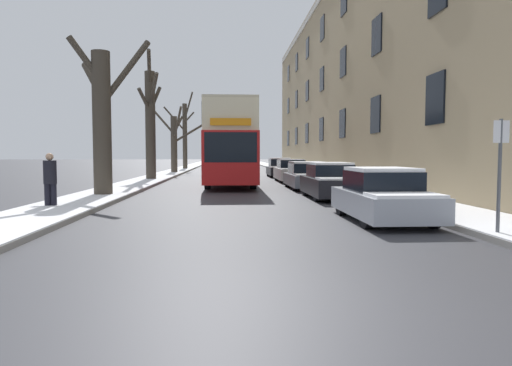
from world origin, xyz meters
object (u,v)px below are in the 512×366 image
bare_tree_left_0 (102,118)px  parked_car_4 (280,168)px  double_decker_bus (230,141)px  parked_car_3 (291,171)px  parked_car_1 (330,182)px  pedestrian_left_sidewalk (50,179)px  bare_tree_left_1 (150,121)px  street_sign_post (500,171)px  parked_car_2 (307,176)px  parked_car_0 (383,196)px  bare_tree_left_3 (185,134)px  bare_tree_left_2 (175,140)px

bare_tree_left_0 → parked_car_4: bearing=61.4°
double_decker_bus → parked_car_3: size_ratio=2.58×
parked_car_1 → pedestrian_left_sidewalk: 9.87m
bare_tree_left_1 → pedestrian_left_sidewalk: 15.65m
parked_car_1 → pedestrian_left_sidewalk: bearing=-161.0°
bare_tree_left_1 → double_decker_bus: (5.03, -3.72, -1.35)m
bare_tree_left_0 → street_sign_post: 14.14m
parked_car_2 → street_sign_post: size_ratio=1.80×
bare_tree_left_0 → parked_car_4: size_ratio=1.64×
bare_tree_left_1 → double_decker_bus: size_ratio=0.69×
parked_car_1 → bare_tree_left_0: bearing=174.1°
bare_tree_left_0 → pedestrian_left_sidewalk: (-0.50, -4.11, -2.19)m
parked_car_2 → street_sign_post: street_sign_post is taller
parked_car_1 → parked_car_4: (-0.00, 17.09, 0.02)m
parked_car_0 → bare_tree_left_1: bearing=116.0°
bare_tree_left_3 → bare_tree_left_0: bearing=-90.3°
pedestrian_left_sidewalk → bare_tree_left_3: bearing=-100.0°
bare_tree_left_0 → parked_car_1: bare_tree_left_0 is taller
parked_car_1 → parked_car_2: bearing=90.0°
bare_tree_left_0 → parked_car_1: size_ratio=1.59×
bare_tree_left_0 → parked_car_3: (8.84, 10.05, -2.49)m
parked_car_3 → bare_tree_left_2: bearing=124.6°
bare_tree_left_3 → street_sign_post: bare_tree_left_3 is taller
parked_car_3 → double_decker_bus: bearing=-146.9°
bare_tree_left_1 → parked_car_3: bare_tree_left_1 is taller
parked_car_3 → street_sign_post: bearing=-85.9°
bare_tree_left_3 → parked_car_3: (8.69, -22.86, -3.32)m
pedestrian_left_sidewalk → bare_tree_left_1: bearing=-100.9°
bare_tree_left_2 → parked_car_1: 25.06m
bare_tree_left_3 → parked_car_1: 35.07m
double_decker_bus → bare_tree_left_0: bearing=-123.6°
bare_tree_left_1 → parked_car_4: 10.60m
bare_tree_left_2 → parked_car_4: bare_tree_left_2 is taller
bare_tree_left_0 → bare_tree_left_3: bearing=89.7°
parked_car_0 → parked_car_4: parked_car_4 is taller
parked_car_2 → pedestrian_left_sidewalk: pedestrian_left_sidewalk is taller
bare_tree_left_2 → parked_car_3: (8.61, -12.47, -2.30)m
bare_tree_left_2 → pedestrian_left_sidewalk: (-0.72, -26.63, -2.00)m
parked_car_2 → bare_tree_left_1: bearing=141.1°
bare_tree_left_1 → parked_car_4: bare_tree_left_1 is taller
bare_tree_left_1 → parked_car_0: bearing=-64.0°
double_decker_bus → bare_tree_left_2: bearing=107.7°
bare_tree_left_1 → parked_car_3: size_ratio=1.78×
double_decker_bus → parked_car_0: size_ratio=2.91×
bare_tree_left_3 → bare_tree_left_2: bearing=-89.6°
parked_car_4 → parked_car_3: bearing=-90.0°
parked_car_0 → parked_car_4: bearing=90.0°
bare_tree_left_0 → parked_car_0: 11.48m
parked_car_1 → street_sign_post: street_sign_post is taller
bare_tree_left_0 → parked_car_4: bare_tree_left_0 is taller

